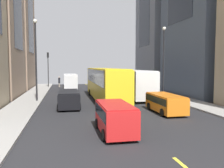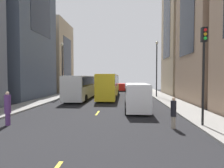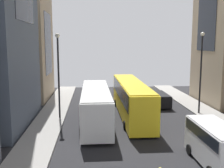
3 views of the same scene
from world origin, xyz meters
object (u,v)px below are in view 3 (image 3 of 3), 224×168
(delivery_van_white, at_px, (216,142))
(car_orange_2, at_px, (95,94))
(car_black_1, at_px, (159,98))
(car_red_0, at_px, (129,86))
(streetcar_yellow, at_px, (131,96))
(city_bus_white, at_px, (96,103))

(delivery_van_white, relative_size, car_orange_2, 1.15)
(delivery_van_white, height_order, car_black_1, delivery_van_white)
(car_red_0, bearing_deg, streetcar_yellow, -97.23)
(city_bus_white, distance_m, delivery_van_white, 12.11)
(car_red_0, bearing_deg, car_black_1, -74.85)
(city_bus_white, relative_size, streetcar_yellow, 0.84)
(car_black_1, xyz_separation_m, car_orange_2, (-7.81, 3.98, -0.03))
(city_bus_white, height_order, streetcar_yellow, streetcar_yellow)
(car_red_0, distance_m, car_orange_2, 7.38)
(car_red_0, distance_m, car_black_1, 9.36)
(streetcar_yellow, height_order, car_red_0, streetcar_yellow)
(car_black_1, distance_m, car_orange_2, 8.76)
(delivery_van_white, distance_m, car_orange_2, 21.55)
(city_bus_white, bearing_deg, delivery_van_white, -52.83)
(streetcar_yellow, height_order, delivery_van_white, streetcar_yellow)
(delivery_van_white, xyz_separation_m, car_black_1, (0.58, 16.32, -0.59))
(car_black_1, relative_size, car_orange_2, 1.01)
(delivery_van_white, bearing_deg, car_black_1, 87.96)
(delivery_van_white, bearing_deg, car_red_0, 94.21)
(car_red_0, height_order, car_black_1, car_red_0)
(delivery_van_white, bearing_deg, streetcar_yellow, 106.32)
(car_red_0, bearing_deg, city_bus_white, -109.11)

